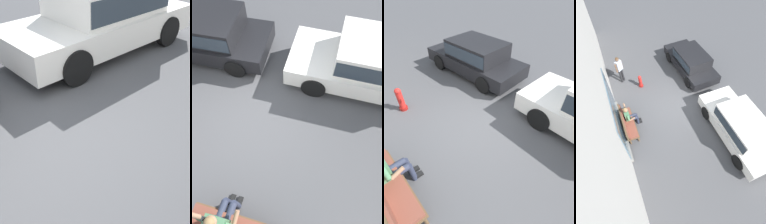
% 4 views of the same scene
% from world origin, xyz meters
% --- Properties ---
extents(ground_plane, '(60.00, 60.00, 0.00)m').
position_xyz_m(ground_plane, '(0.00, 0.00, 0.00)').
color(ground_plane, '#4C4C4F').
extents(bench, '(1.83, 0.55, 1.03)m').
position_xyz_m(bench, '(-0.53, 2.90, 0.60)').
color(bench, brown).
rests_on(bench, ground_plane).
extents(person_on_phone, '(0.73, 0.74, 1.37)m').
position_xyz_m(person_on_phone, '(-0.27, 2.67, 0.73)').
color(person_on_phone, '#2D3347').
rests_on(person_on_phone, ground_plane).
extents(parked_car_mid, '(4.28, 2.04, 1.38)m').
position_xyz_m(parked_car_mid, '(2.32, -1.89, 0.75)').
color(parked_car_mid, black).
rests_on(parked_car_mid, ground_plane).
extents(fire_hydrant, '(0.38, 0.26, 0.81)m').
position_xyz_m(fire_hydrant, '(2.12, 1.48, 0.39)').
color(fire_hydrant, maroon).
rests_on(fire_hydrant, ground_plane).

